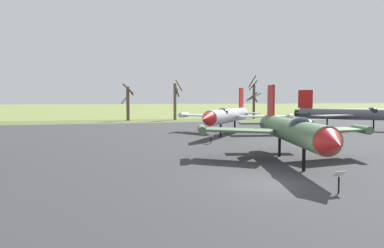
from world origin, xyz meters
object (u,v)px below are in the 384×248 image
(jet_fighter_front_left, at_px, (291,130))
(info_placard_front_left, at_px, (339,179))
(jet_fighter_rear_left, at_px, (351,114))
(jet_fighter_rear_center, at_px, (228,115))
(info_placard_rear_center, at_px, (211,138))

(jet_fighter_front_left, height_order, info_placard_front_left, jet_fighter_front_left)
(jet_fighter_rear_left, bearing_deg, info_placard_front_left, -128.95)
(jet_fighter_front_left, xyz_separation_m, info_placard_front_left, (-2.12, -7.81, -1.55))
(info_placard_front_left, relative_size, jet_fighter_rear_center, 0.07)
(jet_fighter_front_left, bearing_deg, info_placard_rear_center, 97.40)
(info_placard_rear_center, bearing_deg, jet_fighter_front_left, -82.60)
(jet_fighter_rear_center, bearing_deg, info_placard_front_left, -100.78)
(info_placard_front_left, relative_size, info_placard_rear_center, 1.10)
(jet_fighter_front_left, height_order, jet_fighter_rear_center, jet_fighter_rear_center)
(jet_fighter_front_left, relative_size, jet_fighter_rear_center, 1.00)
(info_placard_front_left, relative_size, jet_fighter_rear_left, 0.08)
(info_placard_rear_center, distance_m, jet_fighter_rear_left, 25.54)
(jet_fighter_front_left, relative_size, jet_fighter_rear_left, 1.14)
(jet_fighter_front_left, bearing_deg, jet_fighter_rear_center, 81.01)
(jet_fighter_front_left, distance_m, jet_fighter_rear_left, 30.95)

